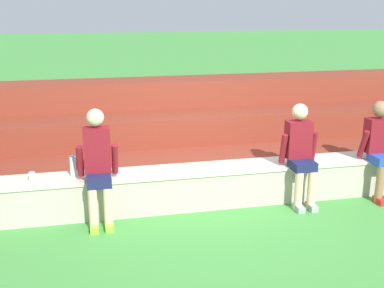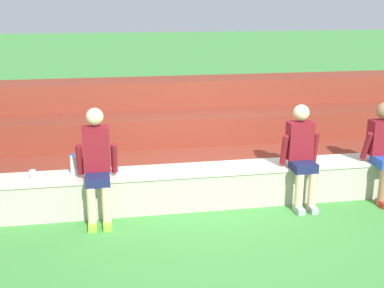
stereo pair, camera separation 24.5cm
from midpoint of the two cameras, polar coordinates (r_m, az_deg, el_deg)
The scene contains 9 objects.
ground_plane at distance 6.59m, azimuth 4.42°, elevation -7.79°, with size 80.00×80.00×0.00m, color #428E3D.
stone_seating_wall at distance 6.70m, azimuth 3.95°, elevation -4.75°, with size 7.23×0.53×0.53m.
brick_bleachers at distance 8.37m, azimuth 0.86°, elevation 1.43°, with size 10.56×2.40×1.38m.
person_left_of_center at distance 6.12m, azimuth -9.93°, elevation -2.14°, with size 0.51×0.58×1.44m.
person_center at distance 6.69m, azimuth 13.73°, elevation -1.02°, with size 0.52×0.56×1.38m.
person_right_of_center at distance 7.25m, azimuth 22.48°, elevation -0.48°, with size 0.53×0.58×1.37m.
water_bottle_mid_left at distance 7.09m, azimuth 15.12°, elevation -1.01°, with size 0.06×0.06×0.23m.
water_bottle_center_gap at distance 6.44m, azimuth -12.67°, elevation -2.39°, with size 0.08×0.08×0.28m.
plastic_cup_right_end at distance 6.46m, azimuth -17.12°, elevation -3.41°, with size 0.08×0.08×0.11m, color white.
Camera 2 is at (-1.44, -5.84, 2.68)m, focal length 45.56 mm.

